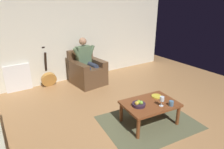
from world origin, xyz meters
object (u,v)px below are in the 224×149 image
at_px(wine_glass_near, 162,99).
at_px(fruit_bowl, 139,104).
at_px(coffee_table, 150,106).
at_px(decorative_dish, 156,96).
at_px(person_seated, 86,60).
at_px(armchair, 87,72).
at_px(guitar, 49,78).
at_px(candle_jar, 171,103).

distance_m(wine_glass_near, fruit_bowl, 0.39).
bearing_deg(fruit_bowl, coffee_table, 174.60).
bearing_deg(decorative_dish, person_seated, -80.07).
distance_m(person_seated, wine_glass_near, 2.46).
relative_size(person_seated, coffee_table, 1.20).
bearing_deg(decorative_dish, armchair, -80.03).
height_order(person_seated, coffee_table, person_seated).
relative_size(coffee_table, fruit_bowl, 4.39).
xyz_separation_m(armchair, wine_glass_near, (-0.21, 2.43, 0.21)).
bearing_deg(guitar, wine_glass_near, 112.04).
bearing_deg(decorative_dish, candle_jar, 86.32).
xyz_separation_m(coffee_table, guitar, (1.04, -2.60, -0.12)).
bearing_deg(person_seated, candle_jar, 91.66).
bearing_deg(decorative_dish, guitar, -62.61).
relative_size(armchair, decorative_dish, 4.91).
bearing_deg(person_seated, wine_glass_near, 88.59).
distance_m(coffee_table, guitar, 2.80).
relative_size(armchair, wine_glass_near, 5.17).
bearing_deg(coffee_table, guitar, -68.23).
bearing_deg(wine_glass_near, coffee_table, -64.25).
relative_size(armchair, guitar, 0.88).
xyz_separation_m(wine_glass_near, fruit_bowl, (0.33, -0.20, -0.08)).
bearing_deg(decorative_dish, fruit_bowl, 9.22).
height_order(fruit_bowl, candle_jar, fruit_bowl).
bearing_deg(person_seated, armchair, 90.00).
xyz_separation_m(person_seated, candle_jar, (-0.36, 2.53, -0.19)).
xyz_separation_m(guitar, candle_jar, (-1.27, 2.86, 0.22)).
height_order(armchair, guitar, guitar).
bearing_deg(decorative_dish, wine_glass_near, 59.41).
distance_m(fruit_bowl, decorative_dish, 0.50).
relative_size(wine_glass_near, fruit_bowl, 0.76).
height_order(coffee_table, candle_jar, candle_jar).
xyz_separation_m(armchair, coffee_table, (-0.12, 2.24, 0.03)).
height_order(armchair, candle_jar, armchair).
xyz_separation_m(armchair, person_seated, (0.00, -0.02, 0.32)).
height_order(guitar, fruit_bowl, guitar).
xyz_separation_m(fruit_bowl, decorative_dish, (-0.49, -0.08, -0.03)).
bearing_deg(armchair, decorative_dish, 93.64).
bearing_deg(armchair, person_seated, -90.00).
distance_m(armchair, decorative_dish, 2.18).
relative_size(coffee_table, guitar, 0.99).
bearing_deg(wine_glass_near, decorative_dish, -120.59).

